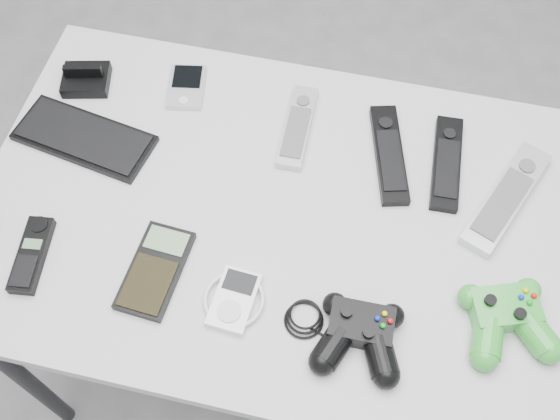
% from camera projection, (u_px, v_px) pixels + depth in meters
% --- Properties ---
extents(floor, '(3.50, 3.50, 0.00)m').
position_uv_depth(floor, '(274.00, 337.00, 1.77)').
color(floor, slate).
rests_on(floor, ground).
extents(desk, '(1.07, 0.69, 0.72)m').
position_uv_depth(desk, '(281.00, 231.00, 1.19)').
color(desk, '#A8A7AA').
rests_on(desk, floor).
extents(pda_keyboard, '(0.27, 0.15, 0.02)m').
position_uv_depth(pda_keyboard, '(84.00, 137.00, 1.21)').
color(pda_keyboard, black).
rests_on(pda_keyboard, desk).
extents(dock_bracket, '(0.10, 0.10, 0.05)m').
position_uv_depth(dock_bracket, '(85.00, 75.00, 1.26)').
color(dock_bracket, black).
rests_on(dock_bracket, desk).
extents(pda, '(0.09, 0.12, 0.02)m').
position_uv_depth(pda, '(186.00, 87.00, 1.27)').
color(pda, '#B3B3BB').
rests_on(pda, desk).
extents(remote_silver_a, '(0.05, 0.19, 0.02)m').
position_uv_depth(remote_silver_a, '(297.00, 127.00, 1.22)').
color(remote_silver_a, '#B3B3BB').
rests_on(remote_silver_a, desk).
extents(remote_black_a, '(0.10, 0.22, 0.02)m').
position_uv_depth(remote_black_a, '(389.00, 154.00, 1.19)').
color(remote_black_a, black).
rests_on(remote_black_a, desk).
extents(remote_black_b, '(0.06, 0.20, 0.02)m').
position_uv_depth(remote_black_b, '(447.00, 163.00, 1.18)').
color(remote_black_b, black).
rests_on(remote_black_b, desk).
extents(remote_silver_b, '(0.15, 0.25, 0.02)m').
position_uv_depth(remote_silver_b, '(507.00, 197.00, 1.14)').
color(remote_silver_b, silver).
rests_on(remote_silver_b, desk).
extents(cordless_handset, '(0.06, 0.14, 0.02)m').
position_uv_depth(cordless_handset, '(31.00, 255.00, 1.08)').
color(cordless_handset, black).
rests_on(cordless_handset, desk).
extents(calculator, '(0.09, 0.17, 0.02)m').
position_uv_depth(calculator, '(155.00, 270.00, 1.07)').
color(calculator, black).
rests_on(calculator, desk).
extents(mp3_player, '(0.11, 0.11, 0.02)m').
position_uv_depth(mp3_player, '(234.00, 300.00, 1.04)').
color(mp3_player, white).
rests_on(mp3_player, desk).
extents(controller_black, '(0.24, 0.15, 0.05)m').
position_uv_depth(controller_black, '(360.00, 333.00, 1.00)').
color(controller_black, black).
rests_on(controller_black, desk).
extents(controller_green, '(0.19, 0.19, 0.05)m').
position_uv_depth(controller_green, '(507.00, 317.00, 1.01)').
color(controller_green, '#268B26').
rests_on(controller_green, desk).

